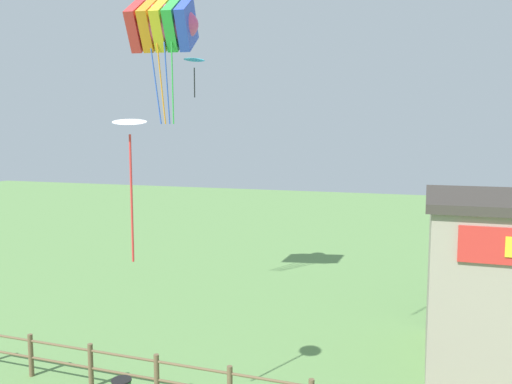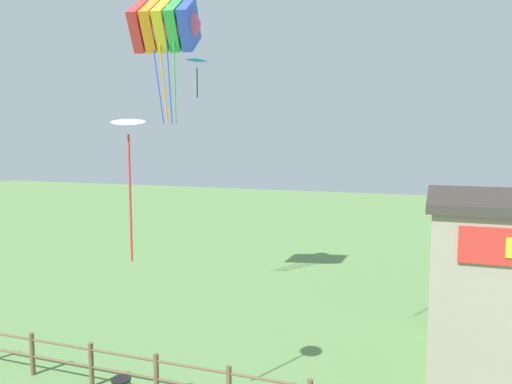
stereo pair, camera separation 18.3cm
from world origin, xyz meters
name	(u,v)px [view 2 (the right image)]	position (x,y,z in m)	size (l,w,h in m)	color
kite_rainbow_parafoil	(165,26)	(-5.75, 14.98, 11.33)	(3.29, 2.72, 5.04)	#E54C8C
kite_white_delta	(128,136)	(-1.61, 6.10, 6.90)	(0.98, 0.98, 3.18)	white
kite_cyan_delta	(197,60)	(-5.31, 16.90, 10.23)	(1.28, 1.27, 1.83)	#2DB2C6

